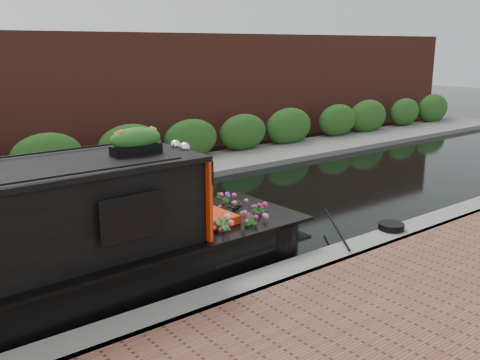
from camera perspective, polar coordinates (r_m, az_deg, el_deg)
ground at (r=10.62m, az=-10.19°, el=-5.92°), size 80.00×80.00×0.00m
near_bank_coping at (r=8.07m, az=1.20°, el=-12.42°), size 40.00×0.60×0.50m
far_bank_path at (r=14.32m, az=-18.14°, el=-1.12°), size 40.00×2.40×0.34m
far_hedge at (r=15.15m, az=-19.33°, el=-0.40°), size 40.00×1.10×2.80m
far_brick_wall at (r=17.10m, az=-21.65°, el=1.01°), size 40.00×1.00×8.00m
rope_fender at (r=10.16m, az=4.80°, el=-5.63°), size 0.35×0.38×0.35m
coiled_mooring_rope at (r=10.45m, az=15.85°, el=-4.79°), size 0.48×0.48×0.12m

